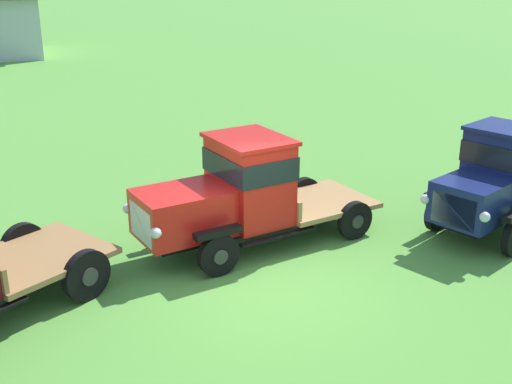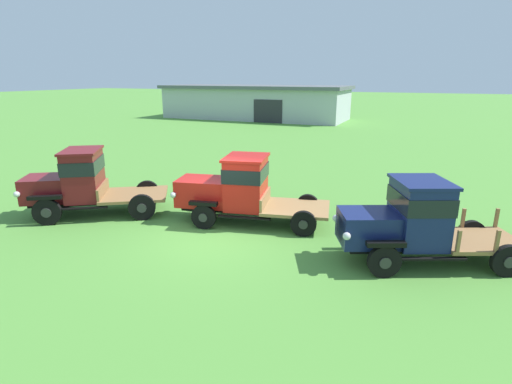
{
  "view_description": "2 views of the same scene",
  "coord_description": "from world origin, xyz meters",
  "views": [
    {
      "loc": [
        -3.43,
        -9.7,
        5.5
      ],
      "look_at": [
        0.53,
        2.02,
        1.0
      ],
      "focal_mm": 45.0,
      "sensor_mm": 36.0,
      "label": 1
    },
    {
      "loc": [
        5.75,
        -9.83,
        4.77
      ],
      "look_at": [
        0.53,
        2.02,
        1.0
      ],
      "focal_mm": 28.0,
      "sensor_mm": 36.0,
      "label": 2
    }
  ],
  "objects": [
    {
      "name": "vintage_truck_second_in_line",
      "position": [
        0.04,
        1.68,
        1.17
      ],
      "size": [
        5.39,
        2.85,
        2.26
      ],
      "color": "black",
      "rests_on": "ground"
    },
    {
      "name": "vintage_truck_midrow_center",
      "position": [
        5.54,
        0.72,
        1.17
      ],
      "size": [
        4.98,
        3.4,
        2.24
      ],
      "color": "black",
      "rests_on": "ground"
    },
    {
      "name": "ground_plane",
      "position": [
        0.0,
        0.0,
        0.0
      ],
      "size": [
        240.0,
        240.0,
        0.0
      ],
      "primitive_type": "plane",
      "color": "#518E38"
    }
  ]
}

